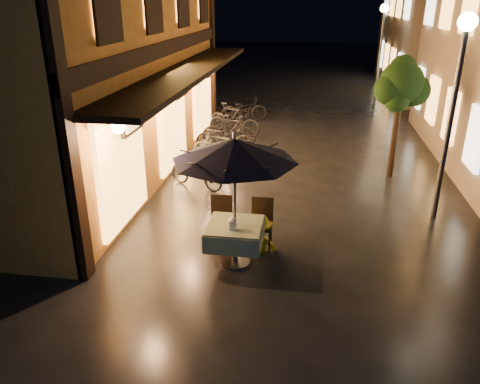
% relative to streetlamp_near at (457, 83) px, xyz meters
% --- Properties ---
extents(ground, '(90.00, 90.00, 0.00)m').
position_rel_streetlamp_near_xyz_m(ground, '(-3.00, -2.00, -2.92)').
color(ground, black).
rests_on(ground, ground).
extents(west_building, '(5.90, 11.40, 7.40)m').
position_rel_streetlamp_near_xyz_m(west_building, '(-8.72, 2.00, 0.79)').
color(west_building, '#C77528').
rests_on(west_building, ground).
extents(east_building_far, '(7.30, 10.30, 7.30)m').
position_rel_streetlamp_near_xyz_m(east_building_far, '(4.49, 16.00, 0.74)').
color(east_building_far, '#A08F80').
rests_on(east_building_far, ground).
extents(street_tree, '(1.43, 1.20, 3.15)m').
position_rel_streetlamp_near_xyz_m(street_tree, '(-0.59, 2.51, -0.50)').
color(street_tree, black).
rests_on(street_tree, ground).
extents(streetlamp_near, '(0.36, 0.36, 4.23)m').
position_rel_streetlamp_near_xyz_m(streetlamp_near, '(0.00, 0.00, 0.00)').
color(streetlamp_near, '#59595E').
rests_on(streetlamp_near, ground).
extents(streetlamp_far, '(0.36, 0.36, 4.23)m').
position_rel_streetlamp_near_xyz_m(streetlamp_far, '(0.00, 12.00, 0.00)').
color(streetlamp_far, '#59595E').
rests_on(streetlamp_far, ground).
extents(cafe_table, '(0.99, 0.99, 0.78)m').
position_rel_streetlamp_near_xyz_m(cafe_table, '(-4.00, -2.53, -2.33)').
color(cafe_table, '#59595E').
rests_on(cafe_table, ground).
extents(patio_umbrella, '(2.15, 2.15, 2.46)m').
position_rel_streetlamp_near_xyz_m(patio_umbrella, '(-4.00, -2.53, -0.77)').
color(patio_umbrella, '#59595E').
rests_on(patio_umbrella, ground).
extents(cafe_chair_left, '(0.42, 0.42, 0.97)m').
position_rel_streetlamp_near_xyz_m(cafe_chair_left, '(-4.40, -1.80, -2.38)').
color(cafe_chair_left, black).
rests_on(cafe_chair_left, ground).
extents(cafe_chair_right, '(0.42, 0.42, 0.97)m').
position_rel_streetlamp_near_xyz_m(cafe_chair_right, '(-3.60, -1.80, -2.38)').
color(cafe_chair_right, black).
rests_on(cafe_chair_right, ground).
extents(table_lantern, '(0.16, 0.16, 0.25)m').
position_rel_streetlamp_near_xyz_m(table_lantern, '(-4.00, -2.73, -2.00)').
color(table_lantern, white).
rests_on(table_lantern, cafe_table).
extents(person_orange, '(0.70, 0.57, 1.36)m').
position_rel_streetlamp_near_xyz_m(person_orange, '(-4.36, -2.02, -2.24)').
color(person_orange, red).
rests_on(person_orange, ground).
extents(person_yellow, '(0.97, 0.66, 1.38)m').
position_rel_streetlamp_near_xyz_m(person_yellow, '(-3.63, -1.96, -2.23)').
color(person_yellow, '#E4B900').
rests_on(person_yellow, ground).
extents(bicycle_0, '(1.69, 1.17, 0.84)m').
position_rel_streetlamp_near_xyz_m(bicycle_0, '(-5.56, 0.94, -2.50)').
color(bicycle_0, black).
rests_on(bicycle_0, ground).
extents(bicycle_1, '(1.79, 1.06, 1.04)m').
position_rel_streetlamp_near_xyz_m(bicycle_1, '(-5.33, 2.66, -2.40)').
color(bicycle_1, black).
rests_on(bicycle_1, ground).
extents(bicycle_2, '(1.89, 0.76, 0.98)m').
position_rel_streetlamp_near_xyz_m(bicycle_2, '(-5.36, 3.84, -2.43)').
color(bicycle_2, black).
rests_on(bicycle_2, ground).
extents(bicycle_3, '(1.78, 0.58, 1.06)m').
position_rel_streetlamp_near_xyz_m(bicycle_3, '(-5.35, 4.53, -2.39)').
color(bicycle_3, black).
rests_on(bicycle_3, ground).
extents(bicycle_4, '(1.93, 0.95, 0.97)m').
position_rel_streetlamp_near_xyz_m(bicycle_4, '(-5.41, 5.87, -2.43)').
color(bicycle_4, black).
rests_on(bicycle_4, ground).
extents(bicycle_5, '(1.77, 1.16, 1.03)m').
position_rel_streetlamp_near_xyz_m(bicycle_5, '(-5.62, 6.25, -2.40)').
color(bicycle_5, black).
rests_on(bicycle_5, ground).
extents(bicycle_6, '(1.88, 1.07, 0.93)m').
position_rel_streetlamp_near_xyz_m(bicycle_6, '(-5.39, 7.99, -2.45)').
color(bicycle_6, black).
rests_on(bicycle_6, ground).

